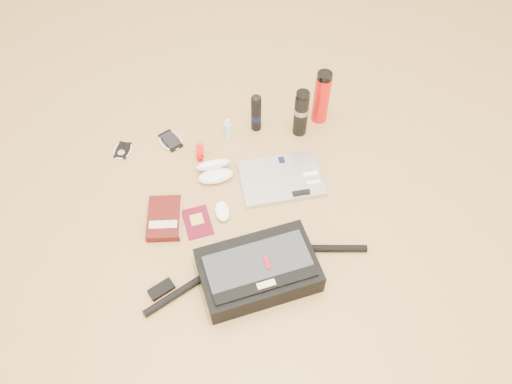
{
  "coord_description": "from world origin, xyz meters",
  "views": [
    {
      "loc": [
        -0.22,
        -0.98,
        1.65
      ],
      "look_at": [
        0.05,
        0.11,
        0.06
      ],
      "focal_mm": 35.0,
      "sensor_mm": 36.0,
      "label": 1
    }
  ],
  "objects_px": {
    "thermos_red": "(322,97)",
    "laptop": "(282,178)",
    "book": "(165,218)",
    "thermos_black": "(301,113)",
    "messenger_bag": "(258,271)"
  },
  "relations": [
    {
      "from": "laptop",
      "to": "book",
      "type": "height_order",
      "value": "book"
    },
    {
      "from": "messenger_bag",
      "to": "thermos_red",
      "type": "xyz_separation_m",
      "value": [
        0.46,
        0.69,
        0.08
      ]
    },
    {
      "from": "thermos_black",
      "to": "laptop",
      "type": "bearing_deg",
      "value": -121.73
    },
    {
      "from": "book",
      "to": "thermos_red",
      "type": "relative_size",
      "value": 0.82
    },
    {
      "from": "messenger_bag",
      "to": "thermos_black",
      "type": "height_order",
      "value": "thermos_black"
    },
    {
      "from": "thermos_red",
      "to": "thermos_black",
      "type": "bearing_deg",
      "value": -152.67
    },
    {
      "from": "thermos_black",
      "to": "thermos_red",
      "type": "height_order",
      "value": "thermos_red"
    },
    {
      "from": "messenger_bag",
      "to": "book",
      "type": "xyz_separation_m",
      "value": [
        -0.29,
        0.32,
        -0.04
      ]
    },
    {
      "from": "messenger_bag",
      "to": "thermos_red",
      "type": "distance_m",
      "value": 0.84
    },
    {
      "from": "book",
      "to": "thermos_black",
      "type": "distance_m",
      "value": 0.72
    },
    {
      "from": "thermos_red",
      "to": "book",
      "type": "bearing_deg",
      "value": -153.36
    },
    {
      "from": "book",
      "to": "thermos_black",
      "type": "bearing_deg",
      "value": 37.86
    },
    {
      "from": "laptop",
      "to": "thermos_black",
      "type": "relative_size",
      "value": 1.48
    },
    {
      "from": "thermos_red",
      "to": "laptop",
      "type": "bearing_deg",
      "value": -131.0
    },
    {
      "from": "laptop",
      "to": "thermos_black",
      "type": "distance_m",
      "value": 0.3
    }
  ]
}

